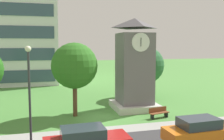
{
  "coord_description": "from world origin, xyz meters",
  "views": [
    {
      "loc": [
        -4.14,
        -20.16,
        6.1
      ],
      "look_at": [
        1.94,
        3.04,
        3.71
      ],
      "focal_mm": 39.84,
      "sensor_mm": 36.0,
      "label": 1
    }
  ],
  "objects_px": {
    "parked_car_orange": "(201,131)",
    "street_lamp": "(29,85)",
    "park_bench": "(159,112)",
    "tree_streetside": "(75,66)",
    "clock_tower": "(134,70)",
    "tree_near_tower": "(145,65)"
  },
  "relations": [
    {
      "from": "clock_tower",
      "to": "park_bench",
      "type": "distance_m",
      "value": 4.86
    },
    {
      "from": "street_lamp",
      "to": "tree_streetside",
      "type": "bearing_deg",
      "value": 60.85
    },
    {
      "from": "clock_tower",
      "to": "parked_car_orange",
      "type": "relative_size",
      "value": 1.79
    },
    {
      "from": "clock_tower",
      "to": "tree_streetside",
      "type": "relative_size",
      "value": 1.36
    },
    {
      "from": "tree_near_tower",
      "to": "park_bench",
      "type": "bearing_deg",
      "value": -104.2
    },
    {
      "from": "clock_tower",
      "to": "street_lamp",
      "type": "height_order",
      "value": "clock_tower"
    },
    {
      "from": "park_bench",
      "to": "street_lamp",
      "type": "bearing_deg",
      "value": -160.4
    },
    {
      "from": "park_bench",
      "to": "tree_streetside",
      "type": "xyz_separation_m",
      "value": [
        -6.76,
        2.34,
        3.9
      ]
    },
    {
      "from": "clock_tower",
      "to": "street_lamp",
      "type": "distance_m",
      "value": 11.46
    },
    {
      "from": "street_lamp",
      "to": "tree_near_tower",
      "type": "height_order",
      "value": "street_lamp"
    },
    {
      "from": "street_lamp",
      "to": "tree_near_tower",
      "type": "relative_size",
      "value": 1.02
    },
    {
      "from": "tree_streetside",
      "to": "parked_car_orange",
      "type": "bearing_deg",
      "value": -50.16
    },
    {
      "from": "tree_streetside",
      "to": "park_bench",
      "type": "bearing_deg",
      "value": -19.06
    },
    {
      "from": "street_lamp",
      "to": "tree_near_tower",
      "type": "bearing_deg",
      "value": 43.85
    },
    {
      "from": "park_bench",
      "to": "parked_car_orange",
      "type": "distance_m",
      "value": 5.86
    },
    {
      "from": "street_lamp",
      "to": "tree_streetside",
      "type": "relative_size",
      "value": 0.96
    },
    {
      "from": "park_bench",
      "to": "parked_car_orange",
      "type": "bearing_deg",
      "value": -89.39
    },
    {
      "from": "clock_tower",
      "to": "tree_streetside",
      "type": "height_order",
      "value": "clock_tower"
    },
    {
      "from": "parked_car_orange",
      "to": "clock_tower",
      "type": "bearing_deg",
      "value": 96.43
    },
    {
      "from": "tree_streetside",
      "to": "clock_tower",
      "type": "bearing_deg",
      "value": 10.34
    },
    {
      "from": "street_lamp",
      "to": "tree_near_tower",
      "type": "xyz_separation_m",
      "value": [
        12.1,
        11.63,
        0.06
      ]
    },
    {
      "from": "parked_car_orange",
      "to": "street_lamp",
      "type": "bearing_deg",
      "value": 167.43
    }
  ]
}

